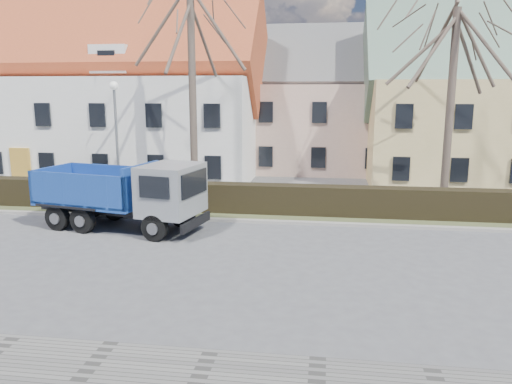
% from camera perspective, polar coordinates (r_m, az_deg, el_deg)
% --- Properties ---
extents(ground, '(120.00, 120.00, 0.00)m').
position_cam_1_polar(ground, '(16.95, -7.83, -7.27)').
color(ground, '#4E4E51').
extents(curb_far, '(80.00, 0.30, 0.12)m').
position_cam_1_polar(curb_far, '(21.20, -4.45, -3.18)').
color(curb_far, gray).
rests_on(curb_far, ground).
extents(grass_strip, '(80.00, 3.00, 0.10)m').
position_cam_1_polar(grass_strip, '(22.72, -3.58, -2.19)').
color(grass_strip, '#444C2A').
rests_on(grass_strip, ground).
extents(hedge, '(60.00, 0.90, 1.30)m').
position_cam_1_polar(hedge, '(22.39, -3.70, -0.82)').
color(hedge, black).
rests_on(hedge, ground).
extents(building_white, '(26.80, 10.80, 9.50)m').
position_cam_1_polar(building_white, '(35.96, -21.35, 9.67)').
color(building_white, white).
rests_on(building_white, ground).
extents(building_pink, '(10.80, 8.80, 8.00)m').
position_cam_1_polar(building_pink, '(35.44, 7.37, 9.12)').
color(building_pink, tan).
rests_on(building_pink, ground).
extents(tree_1, '(9.20, 9.20, 12.65)m').
position_cam_1_polar(tree_1, '(24.79, -7.32, 13.50)').
color(tree_1, '#4D3F35').
rests_on(tree_1, ground).
extents(tree_2, '(8.00, 8.00, 11.00)m').
position_cam_1_polar(tree_2, '(24.53, 21.45, 10.91)').
color(tree_2, '#4D3F35').
rests_on(tree_2, ground).
extents(dump_truck, '(7.37, 3.95, 2.80)m').
position_cam_1_polar(dump_truck, '(20.59, -15.82, -0.20)').
color(dump_truck, navy).
rests_on(dump_truck, ground).
extents(streetlight, '(0.46, 0.46, 5.92)m').
position_cam_1_polar(streetlight, '(24.60, -15.59, 5.34)').
color(streetlight, gray).
rests_on(streetlight, ground).
extents(cart_frame, '(0.68, 0.48, 0.57)m').
position_cam_1_polar(cart_frame, '(23.55, -21.46, -1.91)').
color(cart_frame, silver).
rests_on(cart_frame, ground).
extents(parked_car_a, '(4.04, 1.93, 1.33)m').
position_cam_1_polar(parked_car_a, '(29.15, -18.14, 1.54)').
color(parked_car_a, black).
rests_on(parked_car_a, ground).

